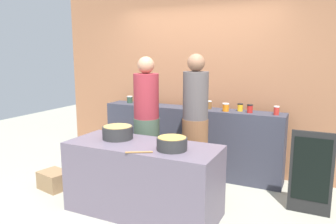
# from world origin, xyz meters

# --- Properties ---
(ground) EXTENTS (12.00, 12.00, 0.00)m
(ground) POSITION_xyz_m (0.00, 0.00, 0.00)
(ground) COLOR #9B9B8B
(storefront_wall) EXTENTS (4.80, 0.12, 3.00)m
(storefront_wall) POSITION_xyz_m (0.00, 1.45, 1.50)
(storefront_wall) COLOR #9C6443
(storefront_wall) RESTS_ON ground
(display_shelf) EXTENTS (2.70, 0.36, 0.99)m
(display_shelf) POSITION_xyz_m (0.00, 1.10, 0.49)
(display_shelf) COLOR #343543
(display_shelf) RESTS_ON ground
(prep_table) EXTENTS (1.70, 0.70, 0.80)m
(prep_table) POSITION_xyz_m (0.00, -0.30, 0.40)
(prep_table) COLOR #5F5464
(prep_table) RESTS_ON ground
(preserve_jar_0) EXTENTS (0.09, 0.09, 0.11)m
(preserve_jar_0) POSITION_xyz_m (-1.05, 1.13, 1.05)
(preserve_jar_0) COLOR #2C4635
(preserve_jar_0) RESTS_ON display_shelf
(preserve_jar_1) EXTENTS (0.07, 0.07, 0.10)m
(preserve_jar_1) POSITION_xyz_m (-0.92, 1.12, 1.04)
(preserve_jar_1) COLOR gold
(preserve_jar_1) RESTS_ON display_shelf
(preserve_jar_2) EXTENTS (0.09, 0.09, 0.11)m
(preserve_jar_2) POSITION_xyz_m (-0.77, 1.16, 1.04)
(preserve_jar_2) COLOR #401555
(preserve_jar_2) RESTS_ON display_shelf
(preserve_jar_3) EXTENTS (0.07, 0.07, 0.11)m
(preserve_jar_3) POSITION_xyz_m (0.10, 1.04, 1.05)
(preserve_jar_3) COLOR #335C28
(preserve_jar_3) RESTS_ON display_shelf
(preserve_jar_4) EXTENTS (0.08, 0.08, 0.12)m
(preserve_jar_4) POSITION_xyz_m (0.28, 1.13, 1.05)
(preserve_jar_4) COLOR brown
(preserve_jar_4) RESTS_ON display_shelf
(preserve_jar_5) EXTENTS (0.09, 0.09, 0.11)m
(preserve_jar_5) POSITION_xyz_m (0.55, 1.04, 1.05)
(preserve_jar_5) COLOR orange
(preserve_jar_5) RESTS_ON display_shelf
(preserve_jar_6) EXTENTS (0.08, 0.08, 0.11)m
(preserve_jar_6) POSITION_xyz_m (0.73, 1.14, 1.04)
(preserve_jar_6) COLOR gold
(preserve_jar_6) RESTS_ON display_shelf
(preserve_jar_7) EXTENTS (0.08, 0.08, 0.11)m
(preserve_jar_7) POSITION_xyz_m (0.87, 1.07, 1.05)
(preserve_jar_7) COLOR red
(preserve_jar_7) RESTS_ON display_shelf
(preserve_jar_8) EXTENTS (0.07, 0.07, 0.12)m
(preserve_jar_8) POSITION_xyz_m (1.22, 1.06, 1.05)
(preserve_jar_8) COLOR red
(preserve_jar_8) RESTS_ON display_shelf
(cooking_pot_left) EXTENTS (0.35, 0.35, 0.15)m
(cooking_pot_left) POSITION_xyz_m (-0.37, -0.22, 0.87)
(cooking_pot_left) COLOR #2D2D2D
(cooking_pot_left) RESTS_ON prep_table
(cooking_pot_center) EXTENTS (0.32, 0.32, 0.13)m
(cooking_pot_center) POSITION_xyz_m (0.38, -0.36, 0.87)
(cooking_pot_center) COLOR #2D2D2D
(cooking_pot_center) RESTS_ON prep_table
(wooden_spoon) EXTENTS (0.25, 0.15, 0.02)m
(wooden_spoon) POSITION_xyz_m (0.13, -0.60, 0.81)
(wooden_spoon) COLOR #9E703D
(wooden_spoon) RESTS_ON prep_table
(cook_with_tongs) EXTENTS (0.34, 0.34, 1.74)m
(cook_with_tongs) POSITION_xyz_m (-0.32, 0.36, 0.80)
(cook_with_tongs) COLOR #445745
(cook_with_tongs) RESTS_ON ground
(cook_in_cap) EXTENTS (0.33, 0.33, 1.77)m
(cook_in_cap) POSITION_xyz_m (0.32, 0.48, 0.82)
(cook_in_cap) COLOR brown
(cook_in_cap) RESTS_ON ground
(bread_crate) EXTENTS (0.43, 0.36, 0.23)m
(bread_crate) POSITION_xyz_m (-1.40, -0.24, 0.12)
(bread_crate) COLOR #8F6E4A
(bread_crate) RESTS_ON ground
(chalkboard_sign) EXTENTS (0.45, 0.05, 0.95)m
(chalkboard_sign) POSITION_xyz_m (1.69, 0.47, 0.48)
(chalkboard_sign) COLOR black
(chalkboard_sign) RESTS_ON ground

